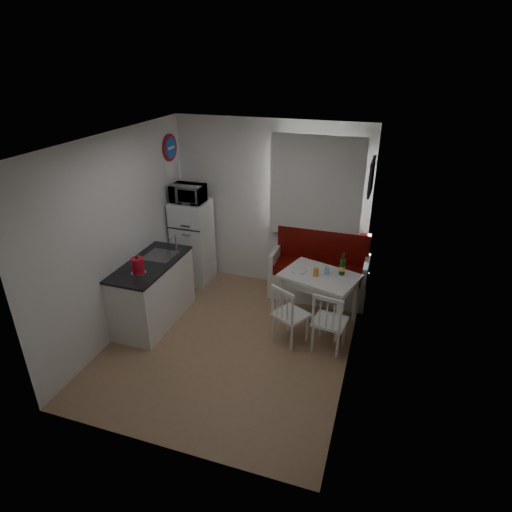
{
  "coord_description": "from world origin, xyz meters",
  "views": [
    {
      "loc": [
        1.74,
        -4.24,
        3.45
      ],
      "look_at": [
        0.18,
        0.5,
        1.05
      ],
      "focal_mm": 30.0,
      "sensor_mm": 36.0,
      "label": 1
    }
  ],
  "objects_px": {
    "kitchen_counter": "(153,291)",
    "kettle": "(138,266)",
    "dining_table": "(320,280)",
    "wine_bottle": "(343,264)",
    "chair_right": "(329,317)",
    "fridge": "(193,242)",
    "chair_left": "(289,311)",
    "bench": "(319,276)",
    "microwave": "(188,193)"
  },
  "relations": [
    {
      "from": "chair_left",
      "to": "microwave",
      "type": "bearing_deg",
      "value": 176.84
    },
    {
      "from": "dining_table",
      "to": "wine_bottle",
      "type": "xyz_separation_m",
      "value": [
        0.27,
        0.1,
        0.24
      ]
    },
    {
      "from": "kettle",
      "to": "wine_bottle",
      "type": "distance_m",
      "value": 2.65
    },
    {
      "from": "chair_left",
      "to": "wine_bottle",
      "type": "height_order",
      "value": "wine_bottle"
    },
    {
      "from": "bench",
      "to": "chair_right",
      "type": "height_order",
      "value": "bench"
    },
    {
      "from": "kitchen_counter",
      "to": "dining_table",
      "type": "xyz_separation_m",
      "value": [
        2.18,
        0.68,
        0.19
      ]
    },
    {
      "from": "bench",
      "to": "wine_bottle",
      "type": "relative_size",
      "value": 4.64
    },
    {
      "from": "kitchen_counter",
      "to": "fridge",
      "type": "xyz_separation_m",
      "value": [
        0.02,
        1.24,
        0.23
      ]
    },
    {
      "from": "fridge",
      "to": "kettle",
      "type": "bearing_deg",
      "value": -88.91
    },
    {
      "from": "wine_bottle",
      "to": "kitchen_counter",
      "type": "bearing_deg",
      "value": -162.27
    },
    {
      "from": "microwave",
      "to": "kettle",
      "type": "bearing_deg",
      "value": -88.88
    },
    {
      "from": "wine_bottle",
      "to": "dining_table",
      "type": "bearing_deg",
      "value": -159.95
    },
    {
      "from": "dining_table",
      "to": "chair_right",
      "type": "relative_size",
      "value": 2.51
    },
    {
      "from": "bench",
      "to": "wine_bottle",
      "type": "height_order",
      "value": "wine_bottle"
    },
    {
      "from": "microwave",
      "to": "dining_table",
      "type": "bearing_deg",
      "value": -13.34
    },
    {
      "from": "chair_right",
      "to": "microwave",
      "type": "xyz_separation_m",
      "value": [
        -2.41,
        1.17,
        0.98
      ]
    },
    {
      "from": "microwave",
      "to": "wine_bottle",
      "type": "distance_m",
      "value": 2.54
    },
    {
      "from": "chair_right",
      "to": "wine_bottle",
      "type": "bearing_deg",
      "value": 96.09
    },
    {
      "from": "kitchen_counter",
      "to": "wine_bottle",
      "type": "bearing_deg",
      "value": 17.73
    },
    {
      "from": "dining_table",
      "to": "microwave",
      "type": "relative_size",
      "value": 2.31
    },
    {
      "from": "chair_left",
      "to": "fridge",
      "type": "bearing_deg",
      "value": 175.76
    },
    {
      "from": "kitchen_counter",
      "to": "kettle",
      "type": "xyz_separation_m",
      "value": [
        0.05,
        -0.34,
        0.57
      ]
    },
    {
      "from": "wine_bottle",
      "to": "kettle",
      "type": "bearing_deg",
      "value": -154.93
    },
    {
      "from": "chair_left",
      "to": "kettle",
      "type": "height_order",
      "value": "kettle"
    },
    {
      "from": "kitchen_counter",
      "to": "bench",
      "type": "distance_m",
      "value": 2.47
    },
    {
      "from": "bench",
      "to": "chair_left",
      "type": "xyz_separation_m",
      "value": [
        -0.13,
        -1.33,
        0.17
      ]
    },
    {
      "from": "kitchen_counter",
      "to": "chair_right",
      "type": "distance_m",
      "value": 2.43
    },
    {
      "from": "kitchen_counter",
      "to": "bench",
      "type": "bearing_deg",
      "value": 33.44
    },
    {
      "from": "wine_bottle",
      "to": "fridge",
      "type": "bearing_deg",
      "value": 169.25
    },
    {
      "from": "chair_left",
      "to": "microwave",
      "type": "relative_size",
      "value": 1.08
    },
    {
      "from": "bench",
      "to": "dining_table",
      "type": "xyz_separation_m",
      "value": [
        0.12,
        -0.67,
        0.3
      ]
    },
    {
      "from": "bench",
      "to": "microwave",
      "type": "bearing_deg",
      "value": -175.41
    },
    {
      "from": "kitchen_counter",
      "to": "fridge",
      "type": "height_order",
      "value": "fridge"
    },
    {
      "from": "kitchen_counter",
      "to": "fridge",
      "type": "distance_m",
      "value": 1.27
    },
    {
      "from": "fridge",
      "to": "microwave",
      "type": "bearing_deg",
      "value": -90.0
    },
    {
      "from": "chair_right",
      "to": "microwave",
      "type": "distance_m",
      "value": 2.85
    },
    {
      "from": "bench",
      "to": "chair_right",
      "type": "distance_m",
      "value": 1.39
    },
    {
      "from": "chair_left",
      "to": "kettle",
      "type": "distance_m",
      "value": 1.98
    },
    {
      "from": "microwave",
      "to": "kettle",
      "type": "distance_m",
      "value": 1.61
    },
    {
      "from": "chair_right",
      "to": "kettle",
      "type": "height_order",
      "value": "kettle"
    },
    {
      "from": "chair_left",
      "to": "kettle",
      "type": "relative_size",
      "value": 2.1
    },
    {
      "from": "fridge",
      "to": "wine_bottle",
      "type": "distance_m",
      "value": 2.48
    },
    {
      "from": "bench",
      "to": "fridge",
      "type": "distance_m",
      "value": 2.07
    },
    {
      "from": "dining_table",
      "to": "chair_left",
      "type": "bearing_deg",
      "value": -93.77
    },
    {
      "from": "dining_table",
      "to": "chair_right",
      "type": "xyz_separation_m",
      "value": [
        0.25,
        -0.66,
        -0.13
      ]
    },
    {
      "from": "kettle",
      "to": "wine_bottle",
      "type": "height_order",
      "value": "kettle"
    },
    {
      "from": "bench",
      "to": "dining_table",
      "type": "relative_size",
      "value": 1.28
    },
    {
      "from": "chair_right",
      "to": "fridge",
      "type": "relative_size",
      "value": 0.33
    },
    {
      "from": "kitchen_counter",
      "to": "chair_left",
      "type": "bearing_deg",
      "value": 0.81
    },
    {
      "from": "kettle",
      "to": "dining_table",
      "type": "bearing_deg",
      "value": 25.69
    }
  ]
}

